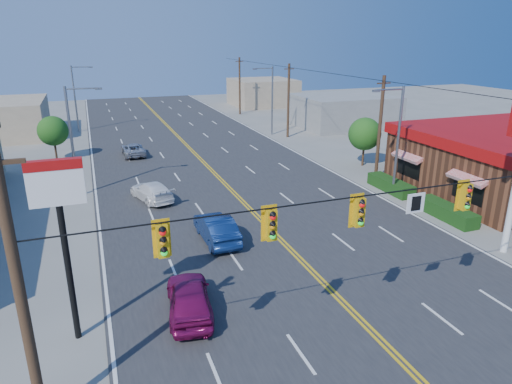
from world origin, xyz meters
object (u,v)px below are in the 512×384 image
object	(u,v)px
signal_span	(384,222)
kfc	(511,160)
car_blue	(216,229)
pizza_hut_sign	(60,215)
car_silver	(133,150)
car_magenta	(189,299)
car_white	(152,192)

from	to	relation	value
signal_span	kfc	distance (m)	23.47
kfc	car_blue	xyz separation A→B (m)	(-23.40, -1.29, -1.62)
signal_span	pizza_hut_sign	world-z (taller)	signal_span
car_silver	car_magenta	bearing A→B (deg)	87.89
kfc	car_magenta	bearing A→B (deg)	-163.20
kfc	car_silver	size ratio (longest dim) A/B	3.70
car_magenta	kfc	bearing A→B (deg)	-155.21
car_blue	signal_span	bearing A→B (deg)	106.46
signal_span	car_white	size ratio (longest dim) A/B	5.31
car_blue	car_white	bearing A→B (deg)	-74.31
signal_span	car_white	distance (m)	20.36
signal_span	car_magenta	xyz separation A→B (m)	(-6.42, 4.02, -4.13)
car_magenta	car_silver	distance (m)	28.84
car_magenta	car_white	world-z (taller)	car_magenta
pizza_hut_sign	signal_span	bearing A→B (deg)	-20.19
car_blue	car_white	distance (m)	8.68
pizza_hut_sign	car_silver	size ratio (longest dim) A/B	1.56
car_blue	kfc	bearing A→B (deg)	-177.92
pizza_hut_sign	car_blue	size ratio (longest dim) A/B	1.48
signal_span	kfc	bearing A→B (deg)	30.94
pizza_hut_sign	kfc	bearing A→B (deg)	14.52
car_magenta	signal_span	bearing A→B (deg)	155.96
car_white	car_silver	world-z (taller)	car_white
pizza_hut_sign	car_white	bearing A→B (deg)	71.62
signal_span	car_silver	world-z (taller)	signal_span
signal_span	car_white	bearing A→B (deg)	107.20
car_blue	car_white	xyz separation A→B (m)	(-2.50, 8.31, -0.10)
car_white	car_silver	xyz separation A→B (m)	(0.12, 13.82, -0.05)
signal_span	car_silver	xyz separation A→B (m)	(-5.77, 32.85, -4.27)
car_white	car_silver	size ratio (longest dim) A/B	1.04
kfc	car_blue	world-z (taller)	kfc
pizza_hut_sign	car_white	xyz separation A→B (m)	(4.99, 15.02, -4.52)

